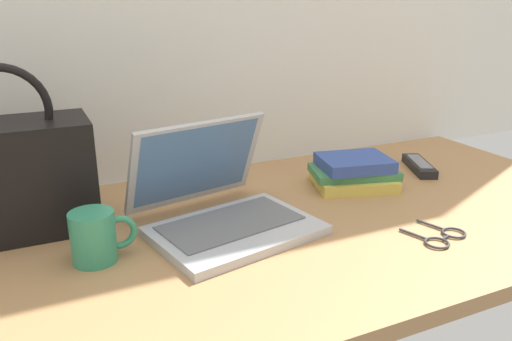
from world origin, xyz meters
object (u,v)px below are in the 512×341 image
Objects in this scene: coffee_mug at (95,236)px; handbag at (11,176)px; eyeglasses at (444,237)px; book_stack at (354,172)px; laptop at (221,206)px; remote_control_near at (419,166)px.

handbag is (-0.12, 0.19, 0.07)m from coffee_mug.
book_stack is at bearing 87.56° from eyeglasses.
handbag is 0.76m from book_stack.
coffee_mug is (-0.25, -0.04, 0.00)m from laptop.
handbag is at bearing 122.78° from coffee_mug.
coffee_mug is at bearing 162.26° from eyeglasses.
remote_control_near is 0.23m from book_stack.
coffee_mug is at bearing -170.46° from remote_control_near.
remote_control_near is at bearing 9.75° from laptop.
eyeglasses is 0.84m from handbag.
handbag reaches higher than coffee_mug.
eyeglasses is 0.38× the size of handbag.
laptop is 0.41m from handbag.
laptop reaches higher than coffee_mug.
laptop is at bearing 9.04° from coffee_mug.
remote_control_near is 1.31× the size of eyeglasses.
book_stack is at bearing 11.74° from laptop.
coffee_mug is 0.35× the size of handbag.
coffee_mug reaches higher than book_stack.
laptop reaches higher than book_stack.
eyeglasses is at bearing -125.73° from remote_control_near.
remote_control_near is (0.86, 0.14, -0.04)m from coffee_mug.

